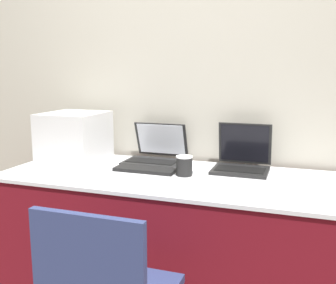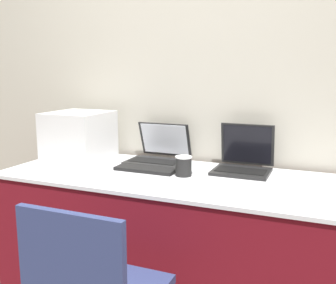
# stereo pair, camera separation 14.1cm
# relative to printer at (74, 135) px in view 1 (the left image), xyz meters

# --- Properties ---
(wall_back) EXTENTS (8.00, 0.05, 2.60)m
(wall_back) POSITION_rel_printer_xyz_m (0.73, 0.33, 0.35)
(wall_back) COLOR #B7B2A3
(wall_back) RESTS_ON ground_plane
(table) EXTENTS (2.00, 0.77, 0.78)m
(table) POSITION_rel_printer_xyz_m (0.73, -0.12, -0.56)
(table) COLOR maroon
(table) RESTS_ON ground_plane
(printer) EXTENTS (0.36, 0.38, 0.32)m
(printer) POSITION_rel_printer_xyz_m (0.00, 0.00, 0.00)
(printer) COLOR silver
(printer) RESTS_ON table
(laptop_left) EXTENTS (0.35, 0.33, 0.24)m
(laptop_left) POSITION_rel_printer_xyz_m (0.50, 0.16, -0.12)
(laptop_left) COLOR black
(laptop_left) RESTS_ON table
(laptop_right) EXTENTS (0.32, 0.30, 0.27)m
(laptop_right) POSITION_rel_printer_xyz_m (1.05, 0.13, -0.11)
(laptop_right) COLOR black
(laptop_right) RESTS_ON table
(external_keyboard) EXTENTS (0.36, 0.12, 0.02)m
(external_keyboard) POSITION_rel_printer_xyz_m (0.53, -0.09, -0.16)
(external_keyboard) COLOR black
(external_keyboard) RESTS_ON table
(coffee_cup) EXTENTS (0.09, 0.09, 0.11)m
(coffee_cup) POSITION_rel_printer_xyz_m (0.77, -0.11, -0.11)
(coffee_cup) COLOR black
(coffee_cup) RESTS_ON table
(mouse) EXTENTS (0.07, 0.04, 0.03)m
(mouse) POSITION_rel_printer_xyz_m (0.78, -0.09, -0.15)
(mouse) COLOR #4C4C51
(mouse) RESTS_ON table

